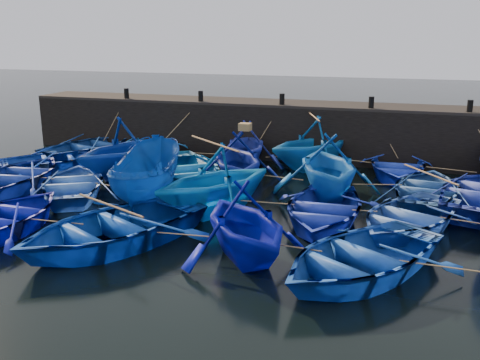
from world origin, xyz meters
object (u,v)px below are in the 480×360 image
(boat_13, at_px, (18,175))
(boat_8, at_px, (184,169))
(boat_0, at_px, (91,146))
(wooden_crate, at_px, (245,127))

(boat_13, bearing_deg, boat_8, -161.33)
(boat_0, xyz_separation_m, boat_8, (6.27, -3.12, 0.06))
(boat_8, distance_m, wooden_crate, 3.04)
(boat_0, bearing_deg, boat_13, 114.89)
(boat_8, xyz_separation_m, boat_13, (-5.82, -2.59, -0.04))
(boat_0, bearing_deg, boat_8, 173.91)
(boat_0, height_order, wooden_crate, wooden_crate)
(boat_0, xyz_separation_m, boat_13, (0.45, -5.71, 0.02))
(boat_0, bearing_deg, wooden_crate, -178.04)
(boat_8, bearing_deg, wooden_crate, -30.30)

